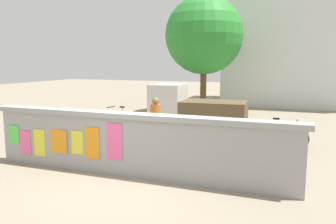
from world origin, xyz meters
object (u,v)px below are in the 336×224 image
object	(u,v)px
bicycle_near	(280,136)
tree_roadside	(204,35)
motorcycle	(95,135)
bicycle_far	(120,121)
person_walking	(156,117)
auto_rickshaw_truck	(193,109)

from	to	relation	value
bicycle_near	tree_roadside	distance (m)	8.57
motorcycle	bicycle_far	size ratio (longest dim) A/B	1.12
motorcycle	bicycle_near	size ratio (longest dim) A/B	1.09
bicycle_near	bicycle_far	bearing A→B (deg)	172.73
bicycle_near	bicycle_far	xyz separation A→B (m)	(-6.19, 0.79, 0.00)
motorcycle	person_walking	size ratio (longest dim) A/B	1.16
auto_rickshaw_truck	bicycle_far	bearing A→B (deg)	-170.94
motorcycle	bicycle_far	xyz separation A→B (m)	(-0.80, 3.03, -0.10)
motorcycle	tree_roadside	world-z (taller)	tree_roadside
bicycle_far	tree_roadside	distance (m)	7.06
bicycle_far	tree_roadside	size ratio (longest dim) A/B	0.27
bicycle_near	person_walking	world-z (taller)	person_walking
bicycle_far	bicycle_near	bearing A→B (deg)	-7.27
bicycle_near	auto_rickshaw_truck	bearing A→B (deg)	158.94
motorcycle	tree_roadside	size ratio (longest dim) A/B	0.31
person_walking	tree_roadside	size ratio (longest dim) A/B	0.26
motorcycle	tree_roadside	distance (m)	9.50
auto_rickshaw_truck	person_walking	world-z (taller)	auto_rickshaw_truck
motorcycle	auto_rickshaw_truck	bearing A→B (deg)	58.68
motorcycle	person_walking	world-z (taller)	person_walking
motorcycle	person_walking	xyz separation A→B (m)	(1.72, 0.80, 0.52)
auto_rickshaw_truck	motorcycle	size ratio (longest dim) A/B	1.95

